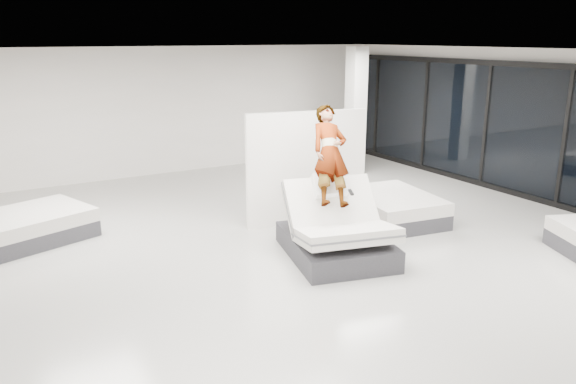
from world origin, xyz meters
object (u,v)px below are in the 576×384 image
Objects in this scene: remote at (351,192)px; column at (355,112)px; flat_bed_right_far at (392,207)px; flat_bed_left_far at (30,226)px; hero_bed at (337,234)px; person at (330,175)px; divider_panel at (307,168)px.

column is at bearing 66.56° from remote.
flat_bed_right_far is 0.93× the size of flat_bed_left_far.
flat_bed_right_far is at bearing 26.49° from hero_bed.
hero_bed is 0.72m from remote.
flat_bed_right_far is at bearing 44.39° from remote.
remote reaches higher than flat_bed_left_far.
hero_bed is at bearing -90.00° from person.
divider_panel is 4.99m from flat_bed_left_far.
divider_panel is at bearing 153.70° from flat_bed_right_far.
person is 1.48m from divider_panel.
flat_bed_left_far is at bearing -171.48° from column.
hero_bed is at bearing -129.22° from column.
remote is at bearing -149.32° from flat_bed_right_far.
remote is 0.07× the size of flat_bed_right_far.
remote is at bearing -127.16° from column.
column reaches higher than remote.
person reaches higher than flat_bed_left_far.
flat_bed_left_far is at bearing 141.76° from hero_bed.
remote is 0.06× the size of divider_panel.
person reaches higher than remote.
remote reaches higher than flat_bed_right_far.
flat_bed_left_far is 8.00m from column.
flat_bed_left_far is (-4.67, 1.56, -0.81)m from divider_panel.
column is at bearing 51.65° from divider_panel.
divider_panel is 1.05× the size of flat_bed_left_far.
divider_panel is at bearing 94.33° from remote.
divider_panel is 0.73× the size of column.
column reaches higher than flat_bed_left_far.
divider_panel is 1.84m from flat_bed_right_far.
divider_panel is at bearing -138.91° from column.
flat_bed_right_far is at bearing 32.87° from person.
remote is (0.21, -0.06, 0.68)m from hero_bed.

